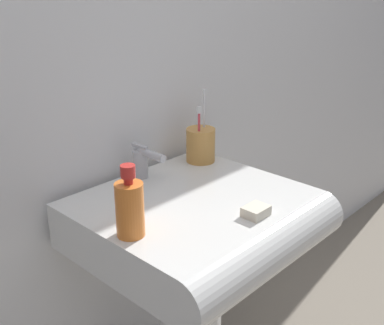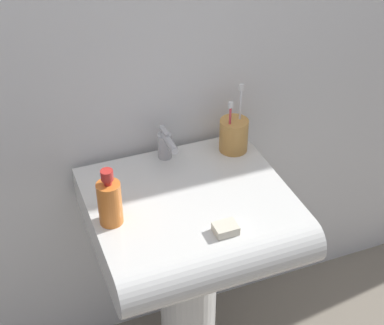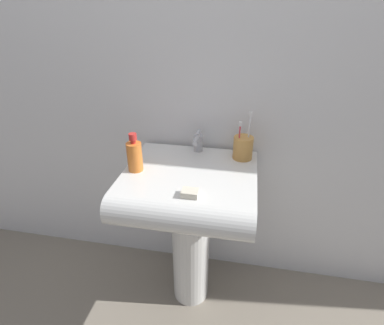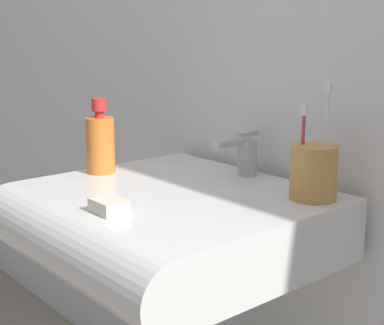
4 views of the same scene
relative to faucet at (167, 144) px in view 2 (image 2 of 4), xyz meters
The scene contains 7 objects.
wall_back 0.40m from the faucet, 92.63° to the left, with size 5.00×0.05×2.40m, color white.
sink_pedestal 0.52m from the faucet, 91.41° to the right, with size 0.18×0.18×0.64m, color white.
sink_basin 0.26m from the faucet, 91.11° to the right, with size 0.55×0.53×0.12m.
faucet is the anchor object (origin of this frame).
toothbrush_cup 0.21m from the faucet, ahead, with size 0.09×0.09×0.22m.
soap_bottle 0.32m from the faucet, 136.68° to the right, with size 0.06×0.06×0.17m.
bar_soap 0.37m from the faucet, 85.41° to the right, with size 0.06×0.05×0.02m, color silver.
Camera 2 is at (-0.45, -1.20, 1.78)m, focal length 55.00 mm.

